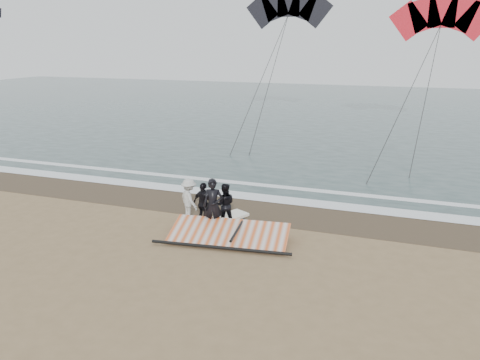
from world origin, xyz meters
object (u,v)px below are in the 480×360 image
object	(u,v)px
man_main	(213,205)
board_cream	(217,221)
sail_rig	(229,234)
board_white	(236,232)

from	to	relation	value
man_main	board_cream	distance (m)	1.17
man_main	sail_rig	distance (m)	1.15
board_white	sail_rig	world-z (taller)	sail_rig
sail_rig	board_cream	bearing A→B (deg)	125.97
man_main	board_cream	size ratio (longest dim) A/B	0.72
board_white	sail_rig	xyz separation A→B (m)	(-0.08, -0.53, 0.15)
man_main	board_cream	bearing A→B (deg)	87.78
man_main	board_white	world-z (taller)	man_main
board_white	board_cream	xyz separation A→B (m)	(-1.00, 0.74, 0.01)
man_main	board_cream	world-z (taller)	man_main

